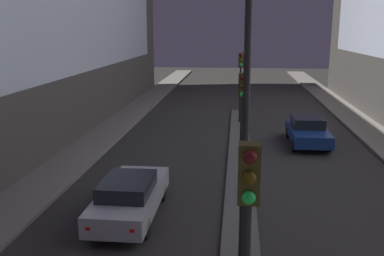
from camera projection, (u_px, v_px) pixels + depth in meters
name	position (u px, v px, depth m)	size (l,w,h in m)	color
median_strip	(240.00, 176.00, 18.15)	(1.12, 29.31, 0.14)	#56544F
traffic_light_near	(248.00, 222.00, 6.29)	(0.32, 0.42, 4.52)	black
traffic_light_mid	(242.00, 106.00, 15.55)	(0.32, 0.42, 4.52)	black
traffic_light_far	(241.00, 72.00, 27.51)	(0.32, 0.42, 4.52)	black
street_lamp	(248.00, 22.00, 8.95)	(0.52, 0.52, 9.32)	black
car_left_lane	(130.00, 196.00, 14.25)	(1.84, 4.77, 1.47)	#B2B2B7
car_right_lane	(308.00, 131.00, 23.23)	(1.92, 4.44, 1.48)	navy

